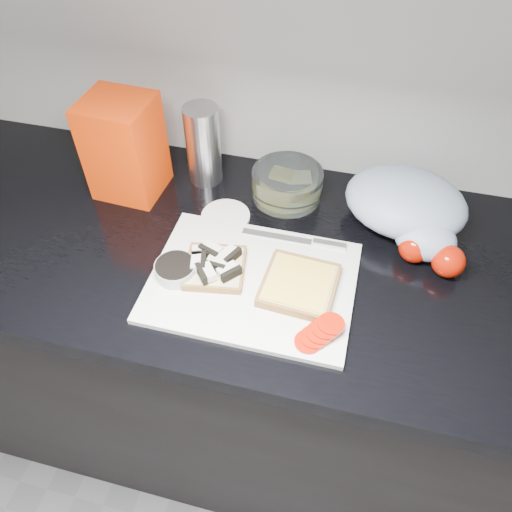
{
  "coord_description": "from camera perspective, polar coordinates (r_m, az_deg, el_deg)",
  "views": [
    {
      "loc": [
        0.09,
        0.5,
        1.67
      ],
      "look_at": [
        -0.07,
        1.13,
        0.95
      ],
      "focal_mm": 35.0,
      "sensor_mm": 36.0,
      "label": 1
    }
  ],
  "objects": [
    {
      "name": "steel_canister",
      "position": [
        1.18,
        -6.04,
        12.49
      ],
      "size": [
        0.08,
        0.08,
        0.19
      ],
      "primitive_type": "cylinder",
      "color": "silver",
      "rests_on": "countertop"
    },
    {
      "name": "bread_left",
      "position": [
        1.0,
        -4.75,
        -1.13
      ],
      "size": [
        0.14,
        0.14,
        0.04
      ],
      "rotation": [
        0.0,
        0.0,
        0.16
      ],
      "color": "beige",
      "rests_on": "cutting_board"
    },
    {
      "name": "bread_right",
      "position": [
        0.97,
        4.96,
        -3.34
      ],
      "size": [
        0.15,
        0.15,
        0.02
      ],
      "rotation": [
        0.0,
        0.0,
        -0.07
      ],
      "color": "beige",
      "rests_on": "cutting_board"
    },
    {
      "name": "tub_lid",
      "position": [
        1.12,
        -3.5,
        4.57
      ],
      "size": [
        0.14,
        0.14,
        0.01
      ],
      "primitive_type": "cylinder",
      "rotation": [
        0.0,
        0.0,
        -0.42
      ],
      "color": "white",
      "rests_on": "countertop"
    },
    {
      "name": "base_cabinet",
      "position": [
        1.43,
        3.48,
        -12.66
      ],
      "size": [
        3.5,
        0.6,
        0.86
      ],
      "primitive_type": "cube",
      "color": "black",
      "rests_on": "ground"
    },
    {
      "name": "countertop",
      "position": [
        1.06,
        4.57,
        -0.59
      ],
      "size": [
        3.5,
        0.64,
        0.04
      ],
      "primitive_type": "cube",
      "color": "black",
      "rests_on": "base_cabinet"
    },
    {
      "name": "knife",
      "position": [
        1.06,
        5.83,
        1.72
      ],
      "size": [
        0.22,
        0.02,
        0.01
      ],
      "rotation": [
        0.0,
        0.0,
        0.01
      ],
      "color": "silver",
      "rests_on": "cutting_board"
    },
    {
      "name": "bread_bag",
      "position": [
        1.17,
        -14.78,
        11.91
      ],
      "size": [
        0.15,
        0.14,
        0.23
      ],
      "primitive_type": "cube",
      "rotation": [
        0.0,
        0.0,
        -0.06
      ],
      "color": "#FF2304",
      "rests_on": "countertop"
    },
    {
      "name": "whole_tomatoes",
      "position": [
        1.06,
        19.42,
        0.21
      ],
      "size": [
        0.13,
        0.09,
        0.07
      ],
      "rotation": [
        0.0,
        0.0,
        -0.03
      ],
      "color": "#B81604",
      "rests_on": "countertop"
    },
    {
      "name": "tomato_slices",
      "position": [
        0.91,
        7.27,
        -8.7
      ],
      "size": [
        0.1,
        0.1,
        0.02
      ],
      "rotation": [
        0.0,
        0.0,
        0.37
      ],
      "color": "#B81604",
      "rests_on": "cutting_board"
    },
    {
      "name": "cutting_board",
      "position": [
        0.99,
        -0.43,
        -2.96
      ],
      "size": [
        0.4,
        0.3,
        0.01
      ],
      "primitive_type": "cube",
      "color": "white",
      "rests_on": "countertop"
    },
    {
      "name": "glass_bowl",
      "position": [
        1.16,
        3.57,
        8.21
      ],
      "size": [
        0.16,
        0.16,
        0.07
      ],
      "rotation": [
        0.0,
        0.0,
        -0.12
      ],
      "color": "silver",
      "rests_on": "countertop"
    },
    {
      "name": "seed_tub",
      "position": [
        1.0,
        -9.14,
        -1.69
      ],
      "size": [
        0.08,
        0.08,
        0.04
      ],
      "color": "#A6ABAB",
      "rests_on": "countertop"
    },
    {
      "name": "grocery_bag",
      "position": [
        1.12,
        17.0,
        5.36
      ],
      "size": [
        0.3,
        0.27,
        0.11
      ],
      "rotation": [
        0.0,
        0.0,
        -0.19
      ],
      "color": "#A3B4C9",
      "rests_on": "countertop"
    }
  ]
}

